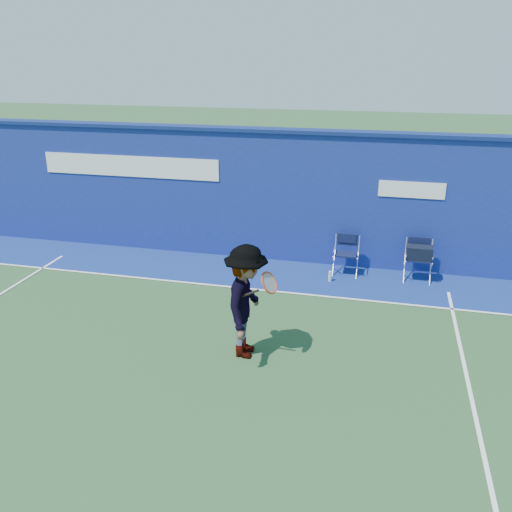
% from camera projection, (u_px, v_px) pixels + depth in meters
% --- Properties ---
extents(ground, '(80.00, 80.00, 0.00)m').
position_uv_depth(ground, '(174.00, 367.00, 8.60)').
color(ground, '#294B28').
rests_on(ground, ground).
extents(stadium_wall, '(24.00, 0.50, 3.08)m').
position_uv_depth(stadium_wall, '(252.00, 194.00, 12.77)').
color(stadium_wall, navy).
rests_on(stadium_wall, ground).
extents(out_of_bounds_strip, '(24.00, 1.80, 0.01)m').
position_uv_depth(out_of_bounds_strip, '(241.00, 271.00, 12.33)').
color(out_of_bounds_strip, navy).
rests_on(out_of_bounds_strip, ground).
extents(court_lines, '(24.00, 12.00, 0.01)m').
position_uv_depth(court_lines, '(187.00, 348.00, 9.14)').
color(court_lines, white).
rests_on(court_lines, out_of_bounds_strip).
extents(directors_chair_left, '(0.52, 0.48, 0.88)m').
position_uv_depth(directors_chair_left, '(346.00, 262.00, 12.11)').
color(directors_chair_left, silver).
rests_on(directors_chair_left, ground).
extents(directors_chair_right, '(0.54, 0.49, 0.91)m').
position_uv_depth(directors_chair_right, '(418.00, 264.00, 11.74)').
color(directors_chair_right, silver).
rests_on(directors_chair_right, ground).
extents(water_bottle, '(0.07, 0.07, 0.23)m').
position_uv_depth(water_bottle, '(330.00, 276.00, 11.77)').
color(water_bottle, silver).
rests_on(water_bottle, ground).
extents(tennis_player, '(0.93, 1.25, 1.90)m').
position_uv_depth(tennis_player, '(246.00, 302.00, 8.67)').
color(tennis_player, '#EA4738').
rests_on(tennis_player, ground).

